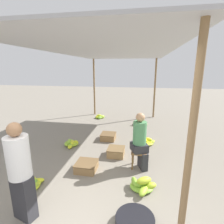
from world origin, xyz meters
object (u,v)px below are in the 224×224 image
Objects in this scene: basin_black at (135,221)px; banana_pile_right_1 at (145,141)px; vendor_seated at (140,140)px; banana_pile_right_2 at (142,185)px; vendor_foreground at (20,171)px; banana_pile_right_0 at (140,123)px; stool at (139,154)px; banana_pile_left_0 at (100,117)px; banana_pile_left_1 at (71,143)px; banana_pile_left_2 at (31,184)px; crate_mid at (108,136)px; crate_near at (116,152)px; crate_far at (86,166)px.

banana_pile_right_1 is at bearing 87.19° from basin_black.
banana_pile_right_2 is at bearing -84.97° from vendor_seated.
vendor_foreground is 2.55× the size of banana_pile_right_0.
stool is 0.58× the size of banana_pile_right_1.
vendor_foreground is 2.18× the size of banana_pile_right_1.
banana_pile_left_0 is 0.77× the size of banana_pile_right_0.
banana_pile_right_1 is (0.19, -1.80, 0.00)m from banana_pile_right_0.
vendor_foreground reaches higher than banana_pile_right_2.
stool is 0.71× the size of basin_black.
banana_pile_left_1 is at bearing 157.81° from vendor_seated.
banana_pile_left_2 reaches higher than basin_black.
banana_pile_left_2 is 0.86× the size of banana_pile_right_0.
banana_pile_left_1 is 1.92m from banana_pile_left_2.
banana_pile_left_1 reaches higher than basin_black.
basin_black is 0.96× the size of banana_pile_right_0.
crate_mid is at bearing 108.37° from basin_black.
crate_near is at bearing 143.23° from stool.
banana_pile_left_0 is at bearing 110.55° from crate_mid.
stool reaches higher than banana_pile_right_2.
stool is 0.94× the size of crate_near.
vendor_foreground is 2.54m from crate_near.
stool is at bearing -36.77° from crate_near.
vendor_foreground is 1.18× the size of vendor_seated.
crate_mid is at bearing 85.78° from crate_far.
banana_pile_right_0 is at bearing 96.18° from banana_pile_right_1.
stool reaches higher than crate_near.
banana_pile_left_0 is (-0.24, 5.61, -0.73)m from vendor_foreground.
banana_pile_right_1 is at bearing 84.71° from vendor_seated.
banana_pile_right_2 reaches higher than banana_pile_left_0.
stool is at bearing -89.13° from banana_pile_right_0.
crate_mid is (1.01, 0.65, 0.04)m from banana_pile_left_1.
vendor_seated is 1.52m from banana_pile_right_1.
crate_near is (-0.62, 0.46, -0.58)m from vendor_seated.
crate_mid is at bearing 78.55° from vendor_foreground.
crate_far is (-1.17, -0.34, -0.58)m from vendor_seated.
vendor_foreground reaches higher than basin_black.
crate_near is at bearing 119.15° from banana_pile_right_2.
vendor_seated is 4.37m from banana_pile_left_0.
banana_pile_left_0 is at bearing 159.85° from banana_pile_right_0.
vendor_seated is 3.24m from banana_pile_right_0.
banana_pile_right_0 reaches higher than banana_pile_left_0.
basin_black is 1.10× the size of banana_pile_right_2.
crate_mid is (-1.02, 3.08, 0.04)m from basin_black.
banana_pile_right_2 is at bearing 83.90° from basin_black.
vendor_foreground reaches higher than crate_mid.
basin_black is 1.23× the size of crate_far.
banana_pile_right_1 is 1.51× the size of crate_far.
banana_pile_right_2 is 1.21× the size of crate_near.
banana_pile_left_2 is (-2.04, 0.50, -0.00)m from basin_black.
crate_far is at bearing -94.22° from crate_mid.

